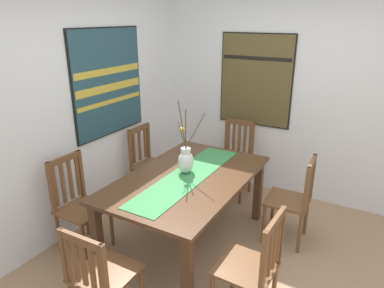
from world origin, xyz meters
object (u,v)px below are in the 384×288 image
(chair_2, at_px, (235,157))
(chair_4, at_px, (253,266))
(chair_3, at_px, (294,198))
(painting_on_side_wall, at_px, (256,80))
(chair_0, at_px, (100,275))
(chair_1, at_px, (78,203))
(painting_on_back_wall, at_px, (108,82))
(centerpiece_vase, at_px, (186,160))
(dining_table, at_px, (187,186))
(chair_5, at_px, (149,163))

(chair_2, bearing_deg, chair_4, -153.17)
(chair_3, height_order, painting_on_side_wall, painting_on_side_wall)
(chair_0, distance_m, painting_on_side_wall, 2.97)
(chair_1, height_order, painting_on_back_wall, painting_on_back_wall)
(painting_on_side_wall, bearing_deg, chair_2, 162.85)
(centerpiece_vase, distance_m, chair_3, 1.17)
(chair_2, bearing_deg, chair_1, 154.90)
(chair_4, height_order, painting_on_back_wall, painting_on_back_wall)
(chair_2, bearing_deg, centerpiece_vase, 178.53)
(chair_0, distance_m, chair_2, 2.48)
(dining_table, height_order, chair_3, chair_3)
(chair_2, bearing_deg, dining_table, -178.83)
(painting_on_back_wall, bearing_deg, painting_on_side_wall, -43.77)
(chair_3, distance_m, painting_on_side_wall, 1.63)
(dining_table, xyz_separation_m, chair_2, (1.26, 0.03, -0.15))
(chair_0, bearing_deg, painting_on_side_wall, -1.83)
(centerpiece_vase, xyz_separation_m, painting_on_back_wall, (0.21, 1.13, 0.63))
(dining_table, distance_m, chair_1, 1.08)
(centerpiece_vase, bearing_deg, dining_table, -139.76)
(chair_0, relative_size, chair_3, 0.95)
(chair_5, bearing_deg, centerpiece_vase, -121.83)
(chair_2, distance_m, chair_5, 1.11)
(chair_5, distance_m, painting_on_back_wall, 1.12)
(chair_1, bearing_deg, chair_2, -25.10)
(chair_2, bearing_deg, chair_3, -126.11)
(dining_table, relative_size, chair_0, 1.97)
(chair_2, height_order, chair_5, chair_2)
(chair_3, height_order, painting_on_back_wall, painting_on_back_wall)
(chair_1, distance_m, chair_4, 1.81)
(centerpiece_vase, height_order, chair_0, centerpiece_vase)
(chair_0, height_order, painting_on_side_wall, painting_on_side_wall)
(chair_1, bearing_deg, chair_0, -125.42)
(chair_0, xyz_separation_m, chair_1, (0.63, 0.88, 0.02))
(dining_table, relative_size, chair_4, 1.86)
(chair_4, xyz_separation_m, painting_on_back_wall, (0.87, 2.10, 1.03))
(dining_table, xyz_separation_m, chair_3, (0.58, -0.91, -0.17))
(centerpiece_vase, height_order, painting_on_side_wall, painting_on_side_wall)
(chair_1, distance_m, chair_2, 2.05)
(chair_2, distance_m, chair_3, 1.16)
(centerpiece_vase, bearing_deg, chair_4, -124.26)
(dining_table, xyz_separation_m, chair_5, (0.60, 0.92, -0.17))
(chair_5, bearing_deg, chair_4, -123.13)
(dining_table, distance_m, centerpiece_vase, 0.25)
(chair_0, bearing_deg, painting_on_back_wall, 38.07)
(chair_1, relative_size, chair_2, 1.00)
(centerpiece_vase, bearing_deg, chair_1, 128.13)
(centerpiece_vase, relative_size, painting_on_back_wall, 0.62)
(dining_table, height_order, painting_on_side_wall, painting_on_side_wall)
(painting_on_side_wall, bearing_deg, painting_on_back_wall, 136.23)
(chair_0, relative_size, painting_on_back_wall, 0.75)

